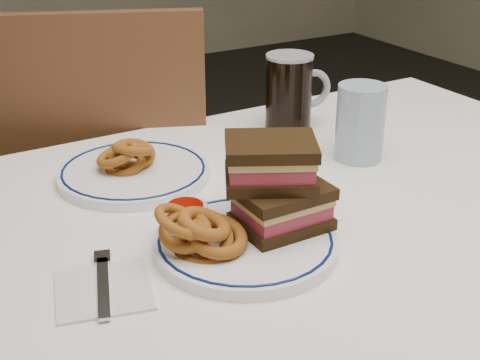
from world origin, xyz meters
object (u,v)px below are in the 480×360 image
main_plate (245,242)px  beer_mug (290,92)px  reuben_sandwich (276,184)px  far_plate (134,172)px  chair_far (105,198)px

main_plate → beer_mug: beer_mug is taller
reuben_sandwich → far_plate: bearing=109.4°
far_plate → beer_mug: bearing=9.2°
main_plate → beer_mug: (0.31, 0.35, 0.07)m
main_plate → far_plate: size_ratio=1.00×
main_plate → reuben_sandwich: (0.05, 0.01, 0.07)m
reuben_sandwich → beer_mug: (0.25, 0.34, -0.00)m
chair_far → reuben_sandwich: bearing=-87.2°
main_plate → chair_far: bearing=88.0°
far_plate → reuben_sandwich: bearing=-70.6°
chair_far → main_plate: size_ratio=3.89×
chair_far → far_plate: chair_far is taller
main_plate → reuben_sandwich: 0.09m
chair_far → reuben_sandwich: 0.72m
beer_mug → far_plate: beer_mug is taller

